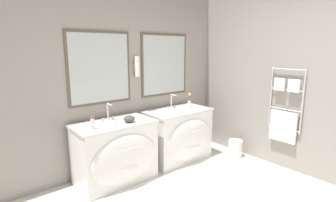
{
  "coord_description": "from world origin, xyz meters",
  "views": [
    {
      "loc": [
        -1.92,
        -1.16,
        1.76
      ],
      "look_at": [
        0.3,
        1.5,
        1.06
      ],
      "focal_mm": 28.0,
      "sensor_mm": 36.0,
      "label": 1
    }
  ],
  "objects_px": {
    "flower_vase": "(189,102)",
    "toiletry_bottle": "(93,123)",
    "amenity_bowl": "(129,119)",
    "waste_bin": "(235,148)",
    "vanity_right": "(179,135)",
    "vanity_left": "(116,152)"
  },
  "relations": [
    {
      "from": "flower_vase",
      "to": "toiletry_bottle",
      "type": "bearing_deg",
      "value": -176.85
    },
    {
      "from": "toiletry_bottle",
      "to": "amenity_bowl",
      "type": "bearing_deg",
      "value": -1.7
    },
    {
      "from": "toiletry_bottle",
      "to": "waste_bin",
      "type": "distance_m",
      "value": 2.39
    },
    {
      "from": "flower_vase",
      "to": "waste_bin",
      "type": "xyz_separation_m",
      "value": [
        0.53,
        -0.55,
        -0.76
      ]
    },
    {
      "from": "amenity_bowl",
      "to": "vanity_right",
      "type": "bearing_deg",
      "value": 4.44
    },
    {
      "from": "vanity_left",
      "to": "toiletry_bottle",
      "type": "relative_size",
      "value": 6.79
    },
    {
      "from": "vanity_left",
      "to": "toiletry_bottle",
      "type": "bearing_deg",
      "value": -169.85
    },
    {
      "from": "vanity_right",
      "to": "toiletry_bottle",
      "type": "distance_m",
      "value": 1.52
    },
    {
      "from": "flower_vase",
      "to": "waste_bin",
      "type": "relative_size",
      "value": 0.87
    },
    {
      "from": "vanity_right",
      "to": "waste_bin",
      "type": "distance_m",
      "value": 0.98
    },
    {
      "from": "vanity_left",
      "to": "flower_vase",
      "type": "xyz_separation_m",
      "value": [
        1.37,
        0.03,
        0.49
      ]
    },
    {
      "from": "vanity_left",
      "to": "amenity_bowl",
      "type": "bearing_deg",
      "value": -23.84
    },
    {
      "from": "amenity_bowl",
      "to": "flower_vase",
      "type": "relative_size",
      "value": 0.61
    },
    {
      "from": "flower_vase",
      "to": "vanity_left",
      "type": "bearing_deg",
      "value": -178.56
    },
    {
      "from": "amenity_bowl",
      "to": "flower_vase",
      "type": "xyz_separation_m",
      "value": [
        1.2,
        0.11,
        0.05
      ]
    },
    {
      "from": "flower_vase",
      "to": "waste_bin",
      "type": "height_order",
      "value": "flower_vase"
    },
    {
      "from": "toiletry_bottle",
      "to": "flower_vase",
      "type": "bearing_deg",
      "value": 3.15
    },
    {
      "from": "vanity_left",
      "to": "waste_bin",
      "type": "bearing_deg",
      "value": -15.18
    },
    {
      "from": "waste_bin",
      "to": "vanity_left",
      "type": "bearing_deg",
      "value": 164.82
    },
    {
      "from": "toiletry_bottle",
      "to": "waste_bin",
      "type": "bearing_deg",
      "value": -11.57
    },
    {
      "from": "vanity_left",
      "to": "flower_vase",
      "type": "height_order",
      "value": "flower_vase"
    },
    {
      "from": "vanity_left",
      "to": "flower_vase",
      "type": "relative_size",
      "value": 4.34
    }
  ]
}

